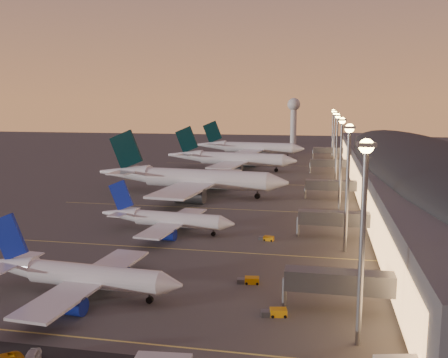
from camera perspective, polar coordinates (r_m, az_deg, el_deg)
ground at (r=109.68m, az=-5.65°, el=-7.16°), size 700.00×700.00×0.00m
airliner_narrow_south at (r=82.84m, az=-16.39°, el=-10.51°), size 35.21×31.52×12.58m
airliner_narrow_north at (r=117.07m, az=-6.61°, el=-4.59°), size 33.33×29.92×11.90m
airliner_wide_near at (r=162.23m, az=-3.94°, el=0.05°), size 65.39×59.90×20.92m
airliner_wide_mid at (r=221.37m, az=0.74°, el=2.32°), size 59.94×55.00×19.18m
airliner_wide_far at (r=274.66m, az=2.89°, el=3.61°), size 61.08×55.96×19.54m
terminal_building at (r=177.30m, az=21.18°, el=1.33°), size 56.35×255.00×17.46m
light_masts at (r=166.36m, az=12.97°, el=4.29°), size 2.20×217.20×25.90m
radar_tower at (r=361.50m, az=7.97°, el=7.48°), size 9.00×9.00×32.50m
lane_markings at (r=147.29m, az=-1.14°, el=-2.96°), size 90.00×180.36×0.00m
baggage_tug_a at (r=73.75m, az=5.86°, el=-14.95°), size 3.85×2.15×1.08m
baggage_tug_b at (r=85.40m, az=2.89°, el=-11.51°), size 3.84×1.94×1.10m
baggage_tug_c at (r=110.58m, az=4.92°, el=-6.78°), size 3.47×1.89×0.98m
service_van_c at (r=65.44m, az=-21.18°, el=-18.58°), size 2.81×4.44×1.41m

